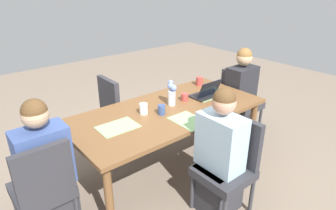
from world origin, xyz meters
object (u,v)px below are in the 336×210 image
dining_table (168,116)px  chair_head_left_left_mid (238,97)px  coffee_mug_near_right (199,81)px  person_far_left_near (219,159)px  laptop_head_left_left_mid (206,93)px  chair_head_right_left_far (43,186)px  chair_far_left_near (230,162)px  chair_near_right_near (118,108)px  person_head_right_left_far (47,175)px  flower_vase (172,93)px  person_head_left_left_mid (240,98)px  coffee_mug_near_left (144,109)px  coffee_mug_centre_left (162,110)px  coffee_mug_centre_right (185,97)px

dining_table → chair_head_left_left_mid: size_ratio=2.29×
coffee_mug_near_right → dining_table: bearing=22.2°
person_far_left_near → laptop_head_left_left_mid: person_far_left_near is taller
coffee_mug_near_right → chair_head_right_left_far: bearing=10.8°
dining_table → chair_far_left_near: bearing=92.9°
chair_near_right_near → coffee_mug_near_right: chair_near_right_near is taller
person_head_right_left_far → flower_vase: (-1.39, -0.08, 0.35)m
person_head_right_left_far → person_head_left_left_mid: bearing=-179.2°
flower_vase → coffee_mug_near_right: (-0.68, -0.25, -0.09)m
person_head_right_left_far → coffee_mug_near_left: person_head_right_left_far is taller
person_head_right_left_far → coffee_mug_centre_left: person_head_right_left_far is taller
coffee_mug_near_right → coffee_mug_centre_right: 0.55m
person_far_left_near → person_head_right_left_far: same height
person_far_left_near → coffee_mug_centre_left: (0.09, -0.70, 0.26)m
chair_head_right_left_far → laptop_head_left_left_mid: laptop_head_left_left_mid is taller
chair_far_left_near → person_far_left_near: (0.07, -0.06, 0.03)m
flower_vase → chair_head_right_left_far: bearing=6.1°
chair_near_right_near → person_far_left_near: bearing=93.1°
chair_far_left_near → coffee_mug_near_right: size_ratio=8.47×
flower_vase → coffee_mug_near_left: 0.37m
chair_far_left_near → coffee_mug_centre_left: chair_far_left_near is taller
chair_head_right_left_far → coffee_mug_centre_right: size_ratio=10.92×
coffee_mug_near_left → chair_far_left_near: bearing=108.5°
laptop_head_left_left_mid → person_head_right_left_far: bearing=-0.0°
flower_vase → chair_near_right_near: bearing=-73.6°
person_head_left_left_mid → laptop_head_left_left_mid: (0.71, 0.04, 0.25)m
coffee_mug_near_right → coffee_mug_centre_right: size_ratio=1.29×
coffee_mug_centre_right → dining_table: bearing=12.5°
coffee_mug_near_left → coffee_mug_centre_left: size_ratio=1.13×
coffee_mug_centre_left → coffee_mug_centre_right: size_ratio=1.17×
chair_far_left_near → chair_near_right_near: 1.65m
chair_far_left_near → coffee_mug_centre_left: size_ratio=9.31×
chair_near_right_near → coffee_mug_centre_right: size_ratio=10.92×
person_head_left_left_mid → person_head_right_left_far: (2.54, 0.04, 0.00)m
chair_head_right_left_far → coffee_mug_near_left: size_ratio=8.22×
chair_far_left_near → coffee_mug_near_right: (-0.74, -1.13, 0.29)m
chair_far_left_near → coffee_mug_centre_right: size_ratio=10.92×
person_head_right_left_far → chair_near_right_near: 1.44m
flower_vase → coffee_mug_near_left: (0.36, -0.01, -0.09)m
dining_table → chair_far_left_near: chair_far_left_near is taller
flower_vase → coffee_mug_centre_left: size_ratio=2.86×
flower_vase → coffee_mug_centre_right: size_ratio=3.35×
laptop_head_left_left_mid → coffee_mug_near_right: size_ratio=3.01×
flower_vase → coffee_mug_centre_right: 0.21m
dining_table → coffee_mug_near_left: (0.26, -0.08, 0.13)m
coffee_mug_near_right → coffee_mug_centre_right: coffee_mug_near_right is taller
person_head_right_left_far → chair_head_right_left_far: bearing=51.2°
person_head_right_left_far → chair_far_left_near: bearing=149.0°
chair_near_right_near → coffee_mug_centre_left: (0.00, 0.88, 0.28)m
chair_near_right_near → flower_vase: (-0.23, 0.77, 0.38)m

